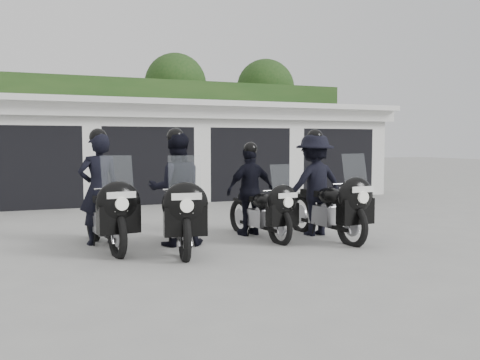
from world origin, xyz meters
name	(u,v)px	position (x,y,z in m)	size (l,w,h in m)	color
ground	(211,238)	(0.00, 0.00, 0.00)	(80.00, 80.00, 0.00)	gray
garage_block	(133,153)	(0.00, 8.06, 1.42)	(16.40, 6.80, 2.96)	white
background_vegetation	(121,118)	(0.37, 12.92, 2.77)	(20.00, 3.90, 5.80)	#1B3A15
police_bike_a	(104,199)	(-1.91, -0.10, 0.82)	(0.89, 2.36, 2.06)	black
police_bike_b	(177,196)	(-0.78, -0.56, 0.87)	(1.05, 2.36, 2.07)	black
police_bike_c	(255,196)	(0.83, -0.12, 0.77)	(1.06, 2.09, 1.82)	black
police_bike_d	(320,190)	(1.96, -0.56, 0.88)	(1.29, 2.38, 2.07)	black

